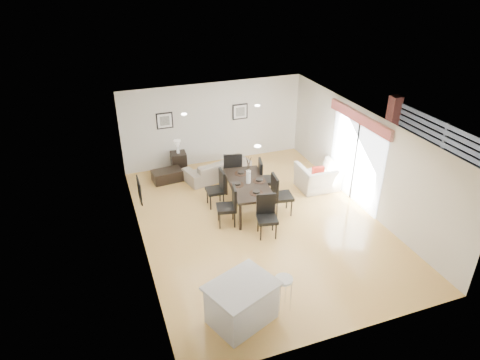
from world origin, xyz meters
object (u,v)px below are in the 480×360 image
object	(u,v)px
dining_chair_foot	(233,169)
coffee_table	(167,176)
dining_chair_wnear	(230,204)
bar_stool	(284,283)
dining_chair_enear	(279,193)
dining_chair_wfar	(218,186)
sofa	(217,168)
dining_chair_efar	(265,177)
side_table	(179,162)
dining_table	(248,186)
kitchen_island	(242,302)
dining_chair_head	(267,213)
armchair	(319,177)

from	to	relation	value
dining_chair_foot	coffee_table	world-z (taller)	dining_chair_foot
dining_chair_foot	dining_chair_wnear	bearing A→B (deg)	84.43
dining_chair_foot	coffee_table	bearing A→B (deg)	-18.49
dining_chair_foot	bar_stool	xyz separation A→B (m)	(-0.66, -4.94, -0.00)
dining_chair_enear	dining_chair_wfar	bearing A→B (deg)	62.53
sofa	bar_stool	bearing A→B (deg)	72.06
dining_chair_efar	coffee_table	bearing A→B (deg)	67.41
coffee_table	bar_stool	size ratio (longest dim) A/B	1.16
dining_chair_wfar	side_table	size ratio (longest dim) A/B	1.66
dining_table	dining_chair_wfar	world-z (taller)	dining_chair_wfar
dining_table	dining_chair_foot	bearing A→B (deg)	98.43
dining_chair_enear	kitchen_island	bearing A→B (deg)	152.84
dining_chair_wnear	dining_chair_enear	size ratio (longest dim) A/B	0.95
dining_chair_wnear	dining_chair_enear	xyz separation A→B (m)	(1.39, 0.03, 0.03)
dining_chair_wfar	bar_stool	size ratio (longest dim) A/B	1.37
dining_chair_wfar	dining_chair_foot	xyz separation A→B (m)	(0.67, 0.73, 0.08)
dining_chair_enear	side_table	size ratio (longest dim) A/B	1.82
dining_chair_wfar	dining_chair_enear	world-z (taller)	dining_chair_enear
sofa	dining_chair_wfar	bearing A→B (deg)	60.36
side_table	bar_stool	bearing A→B (deg)	-85.00
dining_chair_wnear	bar_stool	bearing A→B (deg)	11.97
dining_chair_foot	dining_chair_enear	bearing A→B (deg)	128.54
dining_chair_foot	side_table	world-z (taller)	dining_chair_foot
dining_chair_wfar	dining_chair_head	bearing A→B (deg)	24.65
coffee_table	kitchen_island	world-z (taller)	kitchen_island
dining_table	dining_chair_foot	size ratio (longest dim) A/B	1.74
dining_chair_wfar	dining_chair_head	size ratio (longest dim) A/B	0.98
armchair	coffee_table	bearing A→B (deg)	-24.93
dining_chair_wfar	coffee_table	size ratio (longest dim) A/B	1.18
sofa	dining_table	world-z (taller)	dining_table
dining_chair_foot	kitchen_island	distance (m)	5.18
armchair	dining_chair_wfar	size ratio (longest dim) A/B	1.13
side_table	kitchen_island	world-z (taller)	kitchen_island
sofa	bar_stool	world-z (taller)	bar_stool
dining_chair_head	dining_chair_foot	xyz separation A→B (m)	(-0.05, 2.44, 0.07)
dining_chair_head	dining_chair_enear	bearing A→B (deg)	59.67
dining_chair_efar	dining_chair_foot	size ratio (longest dim) A/B	0.95
dining_chair_efar	dining_chair_foot	world-z (taller)	dining_chair_foot
dining_chair_enear	dining_table	bearing A→B (deg)	62.66
dining_table	coffee_table	world-z (taller)	dining_table
dining_chair_foot	kitchen_island	world-z (taller)	dining_chair_foot
armchair	dining_chair_enear	size ratio (longest dim) A/B	1.04
dining_chair_efar	side_table	bearing A→B (deg)	53.69
bar_stool	dining_chair_wnear	bearing A→B (deg)	90.21
dining_chair_wnear	side_table	world-z (taller)	dining_chair_wnear
dining_chair_efar	dining_chair_head	size ratio (longest dim) A/B	1.05
dining_table	dining_chair_head	world-z (taller)	dining_chair_head
armchair	dining_chair_foot	bearing A→B (deg)	-18.33
armchair	dining_chair_foot	distance (m)	2.57
kitchen_island	coffee_table	bearing A→B (deg)	70.02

